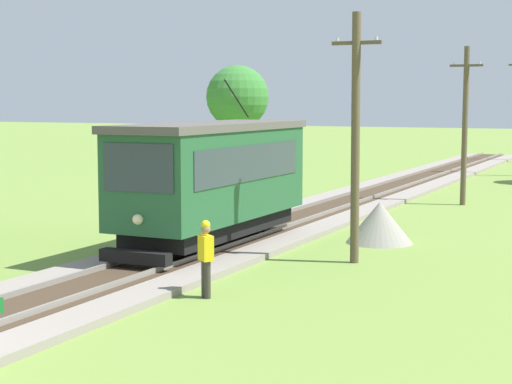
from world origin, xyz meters
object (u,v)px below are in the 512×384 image
utility_pole_mid (465,124)px  track_worker (206,255)px  gravel_pile (379,222)px  red_tram (213,178)px  tree_right_near (238,97)px  utility_pole_near_tram (356,136)px

utility_pole_mid → track_worker: bearing=-94.9°
gravel_pile → red_tram: bearing=-140.3°
utility_pole_mid → tree_right_near: 29.70m
utility_pole_mid → red_tram: bearing=-107.2°
utility_pole_near_tram → gravel_pile: bearing=95.7°
red_tram → utility_pole_mid: (4.46, 14.45, 1.28)m
utility_pole_near_tram → track_worker: 6.22m
utility_pole_near_tram → gravel_pile: utility_pole_near_tram is taller
tree_right_near → utility_pole_mid: bearing=-44.3°
red_tram → tree_right_near: (-16.76, 35.19, 2.55)m
gravel_pile → track_worker: track_worker is taller
red_tram → track_worker: red_tram is taller
track_worker → tree_right_near: bearing=63.2°
red_tram → tree_right_near: bearing=115.5°
red_tram → gravel_pile: 5.57m
utility_pole_mid → track_worker: 20.16m
red_tram → track_worker: size_ratio=4.79×
red_tram → gravel_pile: size_ratio=4.05×
gravel_pile → track_worker: size_ratio=1.18×
gravel_pile → track_worker: bearing=-98.6°
utility_pole_mid → gravel_pile: 11.40m
utility_pole_near_tram → track_worker: bearing=-107.3°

